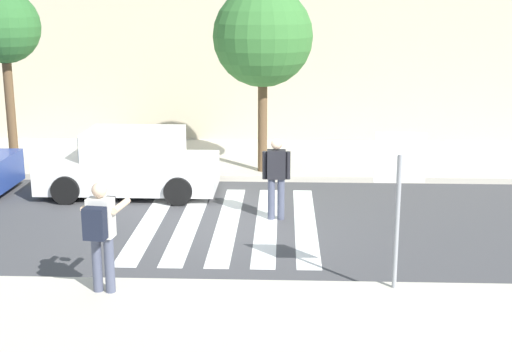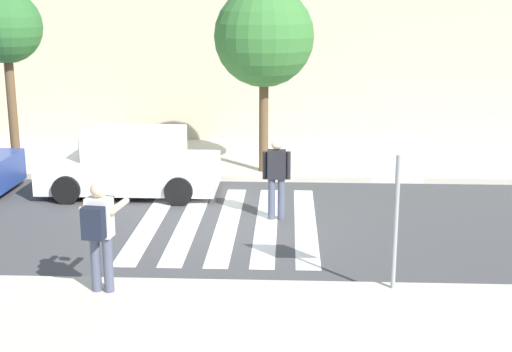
% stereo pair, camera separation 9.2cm
% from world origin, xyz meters
% --- Properties ---
extents(ground_plane, '(120.00, 120.00, 0.00)m').
position_xyz_m(ground_plane, '(0.00, 0.00, 0.00)').
color(ground_plane, '#424244').
extents(sidewalk_far, '(60.00, 4.80, 0.14)m').
position_xyz_m(sidewalk_far, '(0.00, 6.00, 0.07)').
color(sidewalk_far, beige).
rests_on(sidewalk_far, ground).
extents(building_facade_far, '(56.00, 4.00, 5.97)m').
position_xyz_m(building_facade_far, '(0.00, 10.40, 2.98)').
color(building_facade_far, beige).
rests_on(building_facade_far, ground).
extents(crosswalk_stripe_0, '(0.44, 5.20, 0.01)m').
position_xyz_m(crosswalk_stripe_0, '(-1.60, 0.20, 0.00)').
color(crosswalk_stripe_0, silver).
rests_on(crosswalk_stripe_0, ground).
extents(crosswalk_stripe_1, '(0.44, 5.20, 0.01)m').
position_xyz_m(crosswalk_stripe_1, '(-0.80, 0.20, 0.00)').
color(crosswalk_stripe_1, silver).
rests_on(crosswalk_stripe_1, ground).
extents(crosswalk_stripe_2, '(0.44, 5.20, 0.01)m').
position_xyz_m(crosswalk_stripe_2, '(0.00, 0.20, 0.00)').
color(crosswalk_stripe_2, silver).
rests_on(crosswalk_stripe_2, ground).
extents(crosswalk_stripe_3, '(0.44, 5.20, 0.01)m').
position_xyz_m(crosswalk_stripe_3, '(0.80, 0.20, 0.00)').
color(crosswalk_stripe_3, silver).
rests_on(crosswalk_stripe_3, ground).
extents(crosswalk_stripe_4, '(0.44, 5.20, 0.01)m').
position_xyz_m(crosswalk_stripe_4, '(1.60, 0.20, 0.00)').
color(crosswalk_stripe_4, silver).
rests_on(crosswalk_stripe_4, ground).
extents(stop_sign, '(0.76, 0.08, 2.44)m').
position_xyz_m(stop_sign, '(2.87, -3.41, 1.92)').
color(stop_sign, gray).
rests_on(stop_sign, sidewalk_near).
extents(photographer_with_backpack, '(0.65, 0.89, 1.72)m').
position_xyz_m(photographer_with_backpack, '(-1.58, -3.77, 1.17)').
color(photographer_with_backpack, '#474C60').
rests_on(photographer_with_backpack, sidewalk_near).
extents(pedestrian_crossing, '(0.58, 0.25, 1.72)m').
position_xyz_m(pedestrian_crossing, '(0.99, 0.49, 0.97)').
color(pedestrian_crossing, '#474C60').
rests_on(pedestrian_crossing, ground).
extents(parked_car_white, '(4.10, 1.92, 1.55)m').
position_xyz_m(parked_car_white, '(-2.44, 2.30, 0.73)').
color(parked_car_white, white).
rests_on(parked_car_white, ground).
extents(street_tree_west, '(1.87, 1.87, 4.60)m').
position_xyz_m(street_tree_west, '(-6.04, 4.48, 3.75)').
color(street_tree_west, brown).
rests_on(street_tree_west, sidewalk_far).
extents(street_tree_center, '(2.51, 2.51, 4.69)m').
position_xyz_m(street_tree_center, '(0.59, 4.21, 3.56)').
color(street_tree_center, brown).
rests_on(street_tree_center, sidewalk_far).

